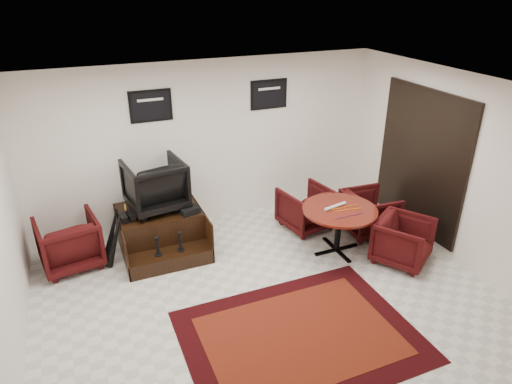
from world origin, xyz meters
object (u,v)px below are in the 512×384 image
armchair_side (69,240)px  table_chair_corner (403,239)px  shine_podium (161,231)px  shine_chair (155,182)px  meeting_table (339,214)px  table_chair_back (306,206)px  table_chair_window (369,211)px

armchair_side → table_chair_corner: bearing=149.2°
table_chair_corner → shine_podium: bearing=118.2°
shine_podium → shine_chair: (0.00, 0.14, 0.79)m
shine_chair → meeting_table: shine_chair is taller
armchair_side → meeting_table: bearing=153.6°
shine_chair → armchair_side: size_ratio=1.02×
meeting_table → table_chair_corner: size_ratio=1.46×
meeting_table → table_chair_back: 0.92m
shine_chair → table_chair_corner: bearing=142.2°
shine_chair → table_chair_window: (3.34, -1.00, -0.69)m
shine_chair → meeting_table: (2.53, -1.30, -0.43)m
table_chair_window → shine_chair: bearing=77.4°
table_chair_back → table_chair_window: table_chair_window is taller
armchair_side → table_chair_corner: size_ratio=1.10×
table_chair_back → table_chair_window: size_ratio=0.99×
table_chair_back → table_chair_corner: size_ratio=1.02×
table_chair_corner → armchair_side: bearing=125.3°
table_chair_back → table_chair_corner: 1.73m
shine_chair → table_chair_back: size_ratio=1.09×
shine_chair → table_chair_window: shine_chair is taller
shine_podium → meeting_table: bearing=-24.7°
table_chair_window → meeting_table: bearing=114.9°
armchair_side → shine_chair: bearing=174.7°
table_chair_window → table_chair_back: bearing=61.6°
shine_chair → table_chair_corner: shine_chair is taller
shine_podium → meeting_table: (2.53, -1.16, 0.36)m
shine_podium → armchair_side: size_ratio=1.53×
shine_podium → table_chair_corner: (3.28, -1.79, 0.09)m
shine_chair → armchair_side: shine_chair is taller
shine_podium → table_chair_back: (2.44, -0.29, 0.10)m
shine_chair → table_chair_window: 3.55m
armchair_side → table_chair_window: size_ratio=1.06×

